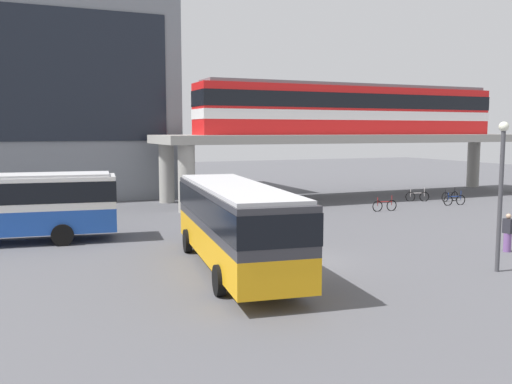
{
  "coord_description": "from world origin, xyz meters",
  "views": [
    {
      "loc": [
        -10.07,
        -19.74,
        5.23
      ],
      "look_at": [
        0.6,
        5.52,
        2.2
      ],
      "focal_mm": 39.12,
      "sensor_mm": 36.0,
      "label": 1
    }
  ],
  "objects_px": {
    "station_building": "(1,91)",
    "bus_main": "(235,218)",
    "bicycle_red": "(385,206)",
    "bicycle_blue": "(454,200)",
    "bicycle_black": "(450,196)",
    "train": "(352,109)",
    "bicycle_orange": "(250,207)",
    "pedestrian_at_kerb": "(508,234)",
    "bicycle_silver": "(417,197)"
  },
  "relations": [
    {
      "from": "station_building",
      "to": "bus_main",
      "type": "height_order",
      "value": "station_building"
    },
    {
      "from": "bus_main",
      "to": "bicycle_red",
      "type": "bearing_deg",
      "value": 36.31
    },
    {
      "from": "bicycle_blue",
      "to": "bicycle_black",
      "type": "bearing_deg",
      "value": 55.68
    },
    {
      "from": "train",
      "to": "bicycle_blue",
      "type": "xyz_separation_m",
      "value": [
        4.32,
        -6.67,
        -6.53
      ]
    },
    {
      "from": "station_building",
      "to": "bicycle_black",
      "type": "relative_size",
      "value": 14.34
    },
    {
      "from": "bicycle_orange",
      "to": "pedestrian_at_kerb",
      "type": "height_order",
      "value": "pedestrian_at_kerb"
    },
    {
      "from": "bicycle_orange",
      "to": "bus_main",
      "type": "bearing_deg",
      "value": -114.49
    },
    {
      "from": "bicycle_orange",
      "to": "station_building",
      "type": "bearing_deg",
      "value": 134.13
    },
    {
      "from": "bicycle_orange",
      "to": "train",
      "type": "bearing_deg",
      "value": 22.61
    },
    {
      "from": "bicycle_black",
      "to": "bicycle_red",
      "type": "xyz_separation_m",
      "value": [
        -7.55,
        -2.37,
        0.0
      ]
    },
    {
      "from": "bicycle_red",
      "to": "bicycle_orange",
      "type": "bearing_deg",
      "value": 160.76
    },
    {
      "from": "bicycle_orange",
      "to": "bicycle_silver",
      "type": "bearing_deg",
      "value": 1.4
    },
    {
      "from": "bicycle_black",
      "to": "bicycle_orange",
      "type": "relative_size",
      "value": 1.05
    },
    {
      "from": "bicycle_blue",
      "to": "pedestrian_at_kerb",
      "type": "height_order",
      "value": "pedestrian_at_kerb"
    },
    {
      "from": "train",
      "to": "bus_main",
      "type": "height_order",
      "value": "train"
    },
    {
      "from": "bicycle_blue",
      "to": "bicycle_red",
      "type": "distance_m",
      "value": 6.29
    },
    {
      "from": "station_building",
      "to": "bicycle_blue",
      "type": "relative_size",
      "value": 14.25
    },
    {
      "from": "bicycle_blue",
      "to": "station_building",
      "type": "bearing_deg",
      "value": 149.12
    },
    {
      "from": "station_building",
      "to": "bicycle_red",
      "type": "height_order",
      "value": "station_building"
    },
    {
      "from": "bus_main",
      "to": "bicycle_silver",
      "type": "height_order",
      "value": "bus_main"
    },
    {
      "from": "train",
      "to": "pedestrian_at_kerb",
      "type": "xyz_separation_m",
      "value": [
        -4.42,
        -19.43,
        -6.11
      ]
    },
    {
      "from": "bus_main",
      "to": "bicycle_black",
      "type": "height_order",
      "value": "bus_main"
    },
    {
      "from": "bicycle_black",
      "to": "bus_main",
      "type": "bearing_deg",
      "value": -149.44
    },
    {
      "from": "bicycle_black",
      "to": "bicycle_silver",
      "type": "bearing_deg",
      "value": 159.34
    },
    {
      "from": "bicycle_orange",
      "to": "bicycle_blue",
      "type": "bearing_deg",
      "value": -9.33
    },
    {
      "from": "bus_main",
      "to": "bicycle_orange",
      "type": "height_order",
      "value": "bus_main"
    },
    {
      "from": "station_building",
      "to": "train",
      "type": "distance_m",
      "value": 27.14
    },
    {
      "from": "train",
      "to": "bus_main",
      "type": "distance_m",
      "value": 24.71
    },
    {
      "from": "bus_main",
      "to": "bicycle_red",
      "type": "xyz_separation_m",
      "value": [
        14.47,
        10.63,
        -1.63
      ]
    },
    {
      "from": "station_building",
      "to": "train",
      "type": "bearing_deg",
      "value": -23.44
    },
    {
      "from": "train",
      "to": "bicycle_red",
      "type": "xyz_separation_m",
      "value": [
        -1.95,
        -7.17,
        -6.53
      ]
    },
    {
      "from": "bus_main",
      "to": "bicycle_silver",
      "type": "relative_size",
      "value": 6.62
    },
    {
      "from": "bicycle_silver",
      "to": "bicycle_red",
      "type": "bearing_deg",
      "value": -148.42
    },
    {
      "from": "bicycle_silver",
      "to": "bicycle_black",
      "type": "bearing_deg",
      "value": -20.66
    },
    {
      "from": "bicycle_red",
      "to": "bus_main",
      "type": "bearing_deg",
      "value": -143.69
    },
    {
      "from": "bus_main",
      "to": "pedestrian_at_kerb",
      "type": "bearing_deg",
      "value": -7.74
    },
    {
      "from": "pedestrian_at_kerb",
      "to": "bicycle_blue",
      "type": "bearing_deg",
      "value": 55.6
    },
    {
      "from": "station_building",
      "to": "train",
      "type": "xyz_separation_m",
      "value": [
        24.86,
        -10.78,
        -1.41
      ]
    },
    {
      "from": "bus_main",
      "to": "bicycle_black",
      "type": "xyz_separation_m",
      "value": [
        22.02,
        13.0,
        -1.63
      ]
    },
    {
      "from": "bicycle_black",
      "to": "train",
      "type": "bearing_deg",
      "value": 139.36
    },
    {
      "from": "bicycle_red",
      "to": "pedestrian_at_kerb",
      "type": "relative_size",
      "value": 1.07
    },
    {
      "from": "station_building",
      "to": "bicycle_red",
      "type": "distance_m",
      "value": 30.17
    },
    {
      "from": "bicycle_black",
      "to": "pedestrian_at_kerb",
      "type": "bearing_deg",
      "value": -124.39
    },
    {
      "from": "bicycle_blue",
      "to": "pedestrian_at_kerb",
      "type": "xyz_separation_m",
      "value": [
        -8.74,
        -12.77,
        0.42
      ]
    },
    {
      "from": "pedestrian_at_kerb",
      "to": "bicycle_silver",
      "type": "bearing_deg",
      "value": 63.51
    },
    {
      "from": "train",
      "to": "bicycle_silver",
      "type": "xyz_separation_m",
      "value": [
        3.31,
        -3.94,
        -6.53
      ]
    },
    {
      "from": "station_building",
      "to": "bicycle_silver",
      "type": "bearing_deg",
      "value": -27.59
    },
    {
      "from": "station_building",
      "to": "bicycle_black",
      "type": "distance_m",
      "value": 35.12
    },
    {
      "from": "train",
      "to": "pedestrian_at_kerb",
      "type": "height_order",
      "value": "train"
    },
    {
      "from": "bicycle_blue",
      "to": "bicycle_orange",
      "type": "height_order",
      "value": "same"
    }
  ]
}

